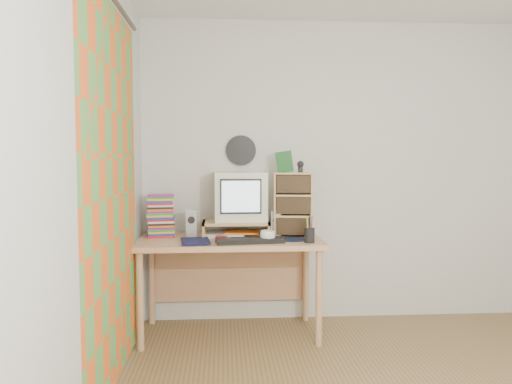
{
  "coord_description": "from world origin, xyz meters",
  "views": [
    {
      "loc": [
        -1.08,
        -2.42,
        1.37
      ],
      "look_at": [
        -0.83,
        1.33,
        1.11
      ],
      "focal_mm": 35.0,
      "sensor_mm": 36.0,
      "label": 1
    }
  ],
  "objects": [
    {
      "name": "red_box",
      "position": [
        -1.09,
        1.27,
        0.77
      ],
      "size": [
        0.09,
        0.07,
        0.04
      ],
      "primitive_type": "cube",
      "rotation": [
        0.0,
        0.0,
        -0.31
      ],
      "color": "red",
      "rests_on": "desk"
    },
    {
      "name": "mug",
      "position": [
        -0.76,
        1.18,
        0.79
      ],
      "size": [
        0.14,
        0.14,
        0.09
      ],
      "primitive_type": "imported",
      "rotation": [
        0.0,
        0.0,
        0.29
      ],
      "color": "white",
      "rests_on": "desk"
    },
    {
      "name": "crt_monitor",
      "position": [
        -0.94,
        1.53,
        1.06
      ],
      "size": [
        0.42,
        0.42,
        0.39
      ],
      "primitive_type": "cube",
      "rotation": [
        0.0,
        0.0,
        0.03
      ],
      "color": "beige",
      "rests_on": "monitor_riser"
    },
    {
      "name": "cd_rack",
      "position": [
        -0.53,
        1.46,
        1.0
      ],
      "size": [
        0.32,
        0.2,
        0.51
      ],
      "primitive_type": "cube",
      "rotation": [
        0.0,
        0.0,
        -0.13
      ],
      "color": "tan",
      "rests_on": "desk"
    },
    {
      "name": "desk",
      "position": [
        -1.03,
        1.44,
        0.62
      ],
      "size": [
        1.4,
        0.7,
        0.75
      ],
      "color": "tan",
      "rests_on": "floor"
    },
    {
      "name": "monitor_riser",
      "position": [
        -0.98,
        1.48,
        0.84
      ],
      "size": [
        0.52,
        0.3,
        0.12
      ],
      "color": "tan",
      "rests_on": "desk"
    },
    {
      "name": "keyboard",
      "position": [
        -0.89,
        1.17,
        0.77
      ],
      "size": [
        0.51,
        0.22,
        0.03
      ],
      "primitive_type": "cube",
      "rotation": [
        0.0,
        0.0,
        0.12
      ],
      "color": "black",
      "rests_on": "desk"
    },
    {
      "name": "webcam",
      "position": [
        -0.48,
        1.42,
        1.3
      ],
      "size": [
        0.06,
        0.06,
        0.09
      ],
      "primitive_type": null,
      "rotation": [
        0.0,
        0.0,
        -0.07
      ],
      "color": "black",
      "rests_on": "cd_rack"
    },
    {
      "name": "back_wall",
      "position": [
        0.0,
        1.75,
        1.25
      ],
      "size": [
        3.5,
        0.0,
        3.5
      ],
      "primitive_type": "plane",
      "rotation": [
        1.57,
        0.0,
        0.0
      ],
      "color": "silver",
      "rests_on": "floor"
    },
    {
      "name": "game_box",
      "position": [
        -0.6,
        1.48,
        1.34
      ],
      "size": [
        0.13,
        0.04,
        0.16
      ],
      "primitive_type": "cube",
      "rotation": [
        0.0,
        0.0,
        -0.12
      ],
      "color": "#164F1E",
      "rests_on": "cd_rack"
    },
    {
      "name": "mousepad",
      "position": [
        -0.57,
        1.29,
        0.75
      ],
      "size": [
        0.23,
        0.23,
        0.0
      ],
      "primitive_type": "cylinder",
      "rotation": [
        0.0,
        0.0,
        0.03
      ],
      "color": "#0E1931",
      "rests_on": "desk"
    },
    {
      "name": "papers",
      "position": [
        -1.01,
        1.49,
        0.77
      ],
      "size": [
        0.33,
        0.26,
        0.04
      ],
      "primitive_type": null,
      "rotation": [
        0.0,
        0.0,
        -0.14
      ],
      "color": "silver",
      "rests_on": "desk"
    },
    {
      "name": "dvd_stack",
      "position": [
        -1.57,
        1.51,
        0.89
      ],
      "size": [
        0.22,
        0.17,
        0.29
      ],
      "primitive_type": null,
      "rotation": [
        0.0,
        0.0,
        0.14
      ],
      "color": "brown",
      "rests_on": "desk"
    },
    {
      "name": "pen_cup",
      "position": [
        -0.45,
        1.15,
        0.83
      ],
      "size": [
        0.1,
        0.1,
        0.15
      ],
      "primitive_type": null,
      "rotation": [
        0.0,
        0.0,
        0.31
      ],
      "color": "black",
      "rests_on": "desk"
    },
    {
      "name": "speaker_right",
      "position": [
        -0.67,
        1.46,
        0.85
      ],
      "size": [
        0.08,
        0.08,
        0.2
      ],
      "primitive_type": "cube",
      "rotation": [
        0.0,
        0.0,
        0.02
      ],
      "color": "#A2A1A5",
      "rests_on": "desk"
    },
    {
      "name": "curtain",
      "position": [
        -1.71,
        0.48,
        1.15
      ],
      "size": [
        0.0,
        2.2,
        2.2
      ],
      "primitive_type": "plane",
      "rotation": [
        1.57,
        0.0,
        1.57
      ],
      "color": "orange",
      "rests_on": "left_wall"
    },
    {
      "name": "diary",
      "position": [
        -1.38,
        1.19,
        0.77
      ],
      "size": [
        0.27,
        0.21,
        0.05
      ],
      "primitive_type": "imported",
      "rotation": [
        0.0,
        0.0,
        0.12
      ],
      "color": "#0E1034",
      "rests_on": "desk"
    },
    {
      "name": "wall_disc",
      "position": [
        -0.93,
        1.73,
        1.43
      ],
      "size": [
        0.25,
        0.02,
        0.25
      ],
      "primitive_type": "cylinder",
      "rotation": [
        1.57,
        0.0,
        0.0
      ],
      "color": "black",
      "rests_on": "back_wall"
    },
    {
      "name": "left_wall",
      "position": [
        -1.75,
        0.0,
        1.25
      ],
      "size": [
        0.0,
        3.5,
        3.5
      ],
      "primitive_type": "plane",
      "rotation": [
        1.57,
        0.0,
        1.57
      ],
      "color": "silver",
      "rests_on": "floor"
    },
    {
      "name": "speaker_left",
      "position": [
        -1.32,
        1.44,
        0.86
      ],
      "size": [
        0.08,
        0.08,
        0.22
      ],
      "primitive_type": "cube",
      "rotation": [
        0.0,
        0.0,
        -0.0
      ],
      "color": "#A2A1A5",
      "rests_on": "desk"
    }
  ]
}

